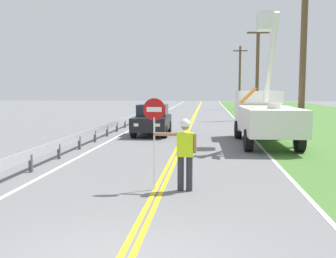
{
  "coord_description": "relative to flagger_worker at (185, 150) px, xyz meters",
  "views": [
    {
      "loc": [
        1.21,
        -5.08,
        2.55
      ],
      "look_at": [
        -0.12,
        7.93,
        1.2
      ],
      "focal_mm": 41.2,
      "sensor_mm": 36.0,
      "label": 1
    }
  ],
  "objects": [
    {
      "name": "centerline_yellow_left",
      "position": [
        -0.75,
        15.57,
        -1.04
      ],
      "size": [
        0.11,
        110.0,
        0.01
      ],
      "primitive_type": "cube",
      "color": "yellow",
      "rests_on": "ground"
    },
    {
      "name": "centerline_yellow_right",
      "position": [
        -0.57,
        15.57,
        -1.04
      ],
      "size": [
        0.11,
        110.0,
        0.01
      ],
      "primitive_type": "cube",
      "color": "yellow",
      "rests_on": "ground"
    },
    {
      "name": "edge_line_right",
      "position": [
        2.94,
        15.57,
        -1.04
      ],
      "size": [
        0.12,
        110.0,
        0.01
      ],
      "primitive_type": "cube",
      "color": "silver",
      "rests_on": "ground"
    },
    {
      "name": "edge_line_left",
      "position": [
        -4.26,
        15.57,
        -1.04
      ],
      "size": [
        0.12,
        110.0,
        0.01
      ],
      "primitive_type": "cube",
      "color": "silver",
      "rests_on": "ground"
    },
    {
      "name": "flagger_worker",
      "position": [
        0.0,
        0.0,
        0.0
      ],
      "size": [
        1.09,
        0.25,
        1.83
      ],
      "color": "#2D2D33",
      "rests_on": "ground"
    },
    {
      "name": "stop_sign_paddle",
      "position": [
        -0.77,
        0.03,
        0.66
      ],
      "size": [
        0.56,
        0.04,
        2.33
      ],
      "color": "silver",
      "rests_on": "ground"
    },
    {
      "name": "utility_bucket_truck",
      "position": [
        3.23,
        8.98,
        0.39
      ],
      "size": [
        2.67,
        6.85,
        6.02
      ],
      "color": "white",
      "rests_on": "ground"
    },
    {
      "name": "oncoming_sedan_nearest",
      "position": [
        -2.51,
        11.78,
        -0.21
      ],
      "size": [
        1.96,
        4.13,
        1.7
      ],
      "color": "black",
      "rests_on": "ground"
    },
    {
      "name": "utility_pole_near",
      "position": [
        4.65,
        7.86,
        3.46
      ],
      "size": [
        1.8,
        0.28,
        8.64
      ],
      "color": "brown",
      "rests_on": "ground"
    },
    {
      "name": "utility_pole_mid",
      "position": [
        4.65,
        23.24,
        3.02
      ],
      "size": [
        1.8,
        0.28,
        7.77
      ],
      "color": "brown",
      "rests_on": "ground"
    },
    {
      "name": "utility_pole_far",
      "position": [
        4.65,
        40.77,
        3.14
      ],
      "size": [
        1.8,
        0.28,
        8.01
      ],
      "color": "brown",
      "rests_on": "ground"
    },
    {
      "name": "guardrail_left_shoulder",
      "position": [
        -4.86,
        12.0,
        -0.53
      ],
      "size": [
        0.1,
        32.0,
        0.71
      ],
      "color": "#9EA0A3",
      "rests_on": "ground"
    }
  ]
}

